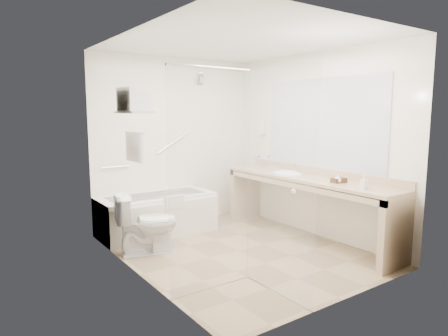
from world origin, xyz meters
TOP-DOWN VIEW (x-y plane):
  - floor at (0.00, 0.00)m, footprint 3.20×3.20m
  - ceiling at (0.00, 0.00)m, footprint 2.60×3.20m
  - wall_back at (0.00, 1.60)m, footprint 2.60×0.10m
  - wall_front at (0.00, -1.60)m, footprint 2.60×0.10m
  - wall_left at (-1.30, 0.00)m, footprint 0.10×3.20m
  - wall_right at (1.30, 0.00)m, footprint 0.10×3.20m
  - bathtub at (-0.50, 1.24)m, footprint 1.60×0.73m
  - grab_bar_short at (-0.95, 1.56)m, footprint 0.40×0.03m
  - grab_bar_long at (-0.05, 1.56)m, footprint 0.53×0.03m
  - shower_enclosure at (-0.63, -0.93)m, footprint 0.96×0.91m
  - towel_shelf at (-1.17, 0.35)m, footprint 0.24×0.55m
  - vanity_counter at (1.02, -0.15)m, footprint 0.55×2.70m
  - sink at (1.05, 0.25)m, footprint 0.40×0.52m
  - faucet at (1.20, 0.25)m, footprint 0.03×0.03m
  - mirror at (1.29, -0.15)m, footprint 0.02×2.00m
  - hairdryer_unit at (1.25, 1.05)m, footprint 0.08×0.10m
  - toilet at (-0.95, 0.58)m, footprint 0.82×0.59m
  - amenity_basket at (1.03, -0.67)m, footprint 0.19×0.15m
  - soap_bottle_a at (0.94, -1.09)m, footprint 0.07×0.15m
  - soap_bottle_b at (0.99, -0.69)m, footprint 0.11×0.13m
  - water_bottle_left at (1.02, 0.59)m, footprint 0.07×0.07m
  - water_bottle_mid at (1.00, 0.89)m, footprint 0.05×0.05m
  - water_bottle_right at (0.93, 0.72)m, footprint 0.06×0.06m
  - drinking_glass_near at (1.00, 0.36)m, footprint 0.08×0.08m
  - drinking_glass_far at (0.97, 0.44)m, footprint 0.09×0.09m

SIDE VIEW (x-z plane):
  - floor at x=0.00m, z-range 0.00..0.00m
  - bathtub at x=-0.50m, z-range -0.02..0.57m
  - toilet at x=-0.95m, z-range 0.00..0.73m
  - vanity_counter at x=1.02m, z-range 0.17..1.12m
  - sink at x=1.05m, z-range 0.75..0.89m
  - amenity_basket at x=1.03m, z-range 0.85..0.91m
  - soap_bottle_a at x=0.94m, z-range 0.85..0.92m
  - drinking_glass_near at x=1.00m, z-range 0.85..0.93m
  - soap_bottle_b at x=0.99m, z-range 0.85..0.94m
  - drinking_glass_far at x=0.97m, z-range 0.85..0.95m
  - water_bottle_mid at x=1.00m, z-range 0.84..1.01m
  - faucet at x=1.20m, z-range 0.86..1.00m
  - water_bottle_right at x=0.93m, z-range 0.84..1.05m
  - grab_bar_short at x=-0.95m, z-range 0.93..0.96m
  - water_bottle_left at x=1.02m, z-range 0.84..1.06m
  - shower_enclosure at x=-0.63m, z-range 0.01..2.12m
  - wall_back at x=0.00m, z-range 0.00..2.50m
  - wall_front at x=0.00m, z-range 0.00..2.50m
  - wall_left at x=-1.30m, z-range 0.00..2.50m
  - wall_right at x=1.30m, z-range 0.00..2.50m
  - grab_bar_long at x=-0.05m, z-range 1.09..1.41m
  - hairdryer_unit at x=1.25m, z-range 1.36..1.54m
  - mirror at x=1.29m, z-range 0.95..2.15m
  - towel_shelf at x=-1.17m, z-range 1.35..2.16m
  - ceiling at x=0.00m, z-range 2.45..2.55m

